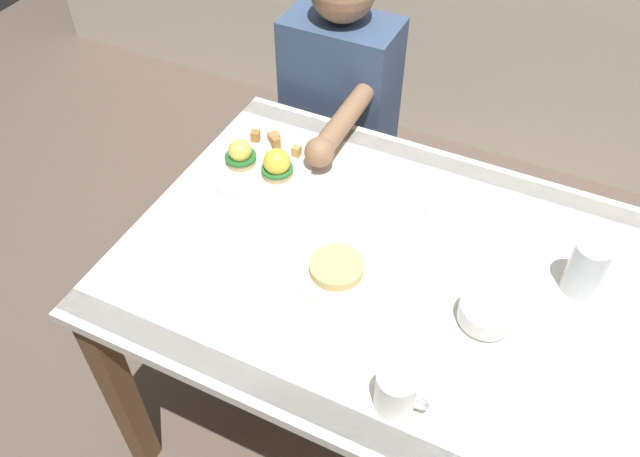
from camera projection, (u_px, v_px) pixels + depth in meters
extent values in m
plane|color=brown|center=(368.00, 417.00, 2.01)|extent=(6.00, 6.00, 0.00)
cube|color=white|center=(385.00, 267.00, 1.49)|extent=(1.20, 0.90, 0.03)
cube|color=#4C6BB7|center=(308.00, 406.00, 1.23)|extent=(1.20, 0.06, 0.00)
cube|color=#4C6BB7|center=(440.00, 163.00, 1.73)|extent=(1.20, 0.06, 0.00)
cube|color=brown|center=(122.00, 394.00, 1.67)|extent=(0.06, 0.06, 0.71)
cube|color=brown|center=(270.00, 203.00, 2.17)|extent=(0.06, 0.06, 0.71)
cube|color=brown|center=(605.00, 318.00, 1.84)|extent=(0.06, 0.06, 0.71)
cylinder|color=white|center=(261.00, 168.00, 1.70)|extent=(0.27, 0.27, 0.01)
cylinder|color=tan|center=(241.00, 160.00, 1.70)|extent=(0.08, 0.08, 0.02)
cylinder|color=#236028|center=(241.00, 157.00, 1.69)|extent=(0.08, 0.08, 0.01)
sphere|color=#F7DB56|center=(240.00, 151.00, 1.68)|extent=(0.06, 0.06, 0.06)
cylinder|color=tan|center=(277.00, 172.00, 1.67)|extent=(0.08, 0.08, 0.02)
cylinder|color=#286B2D|center=(277.00, 168.00, 1.66)|extent=(0.08, 0.08, 0.01)
sphere|color=yellow|center=(277.00, 162.00, 1.64)|extent=(0.07, 0.07, 0.07)
cube|color=tan|center=(296.00, 151.00, 1.72)|extent=(0.02, 0.02, 0.03)
cube|color=#AD7038|center=(255.00, 136.00, 1.76)|extent=(0.03, 0.03, 0.03)
cube|color=#B77A42|center=(274.00, 137.00, 1.76)|extent=(0.04, 0.04, 0.02)
cube|color=#AD7038|center=(276.00, 143.00, 1.73)|extent=(0.03, 0.03, 0.04)
cylinder|color=white|center=(485.00, 319.00, 1.36)|extent=(0.10, 0.10, 0.01)
cylinder|color=white|center=(487.00, 312.00, 1.34)|extent=(0.12, 0.12, 0.04)
cube|color=#B7E093|center=(488.00, 308.00, 1.33)|extent=(0.02, 0.02, 0.02)
cube|color=#F4A85B|center=(501.00, 310.00, 1.35)|extent=(0.03, 0.03, 0.02)
cube|color=#B7E093|center=(489.00, 306.00, 1.36)|extent=(0.03, 0.03, 0.02)
cube|color=#F4A85B|center=(488.00, 308.00, 1.33)|extent=(0.03, 0.03, 0.02)
cube|color=#B7E093|center=(484.00, 322.00, 1.32)|extent=(0.04, 0.04, 0.03)
cube|color=#F4A85B|center=(484.00, 312.00, 1.34)|extent=(0.04, 0.04, 0.03)
cube|color=#F4DB66|center=(481.00, 316.00, 1.33)|extent=(0.04, 0.04, 0.03)
cube|color=#F4DB66|center=(486.00, 317.00, 1.32)|extent=(0.03, 0.03, 0.02)
cube|color=#F4DB66|center=(486.00, 311.00, 1.34)|extent=(0.02, 0.02, 0.02)
cylinder|color=white|center=(396.00, 391.00, 1.20)|extent=(0.08, 0.08, 0.09)
cylinder|color=black|center=(398.00, 379.00, 1.17)|extent=(0.07, 0.07, 0.01)
torus|color=white|center=(418.00, 399.00, 1.18)|extent=(0.06, 0.01, 0.06)
cube|color=silver|center=(456.00, 201.00, 1.62)|extent=(0.08, 0.11, 0.00)
cube|color=silver|center=(432.00, 212.00, 1.59)|extent=(0.04, 0.04, 0.00)
cylinder|color=silver|center=(586.00, 268.00, 1.38)|extent=(0.08, 0.08, 0.14)
cylinder|color=silver|center=(581.00, 279.00, 1.41)|extent=(0.07, 0.07, 0.06)
cylinder|color=white|center=(336.00, 272.00, 1.45)|extent=(0.20, 0.20, 0.01)
cylinder|color=#DBBC70|center=(337.00, 267.00, 1.44)|extent=(0.12, 0.12, 0.02)
cylinder|color=#33333D|center=(303.00, 212.00, 2.33)|extent=(0.11, 0.11, 0.45)
cylinder|color=#33333D|center=(349.00, 227.00, 2.27)|extent=(0.11, 0.11, 0.45)
cube|color=#384C70|center=(340.00, 94.00, 2.02)|extent=(0.34, 0.20, 0.50)
cylinder|color=#936B4C|center=(343.00, 121.00, 1.76)|extent=(0.06, 0.30, 0.06)
sphere|color=#936B4C|center=(319.00, 152.00, 1.66)|extent=(0.08, 0.08, 0.08)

